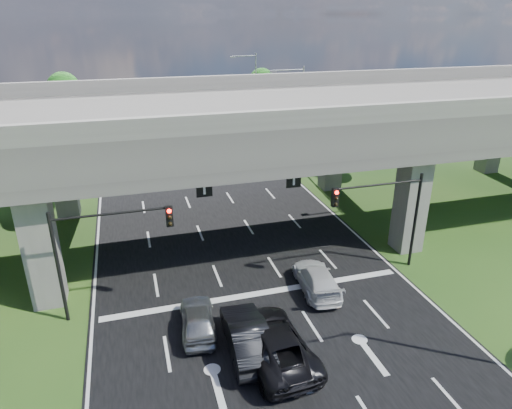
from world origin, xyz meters
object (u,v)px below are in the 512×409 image
signal_left (102,242)px  streetlight_far (298,111)px  car_silver (198,319)px  streetlight_beyond (253,87)px  car_trailing (273,342)px  car_white (317,279)px  signal_right (386,207)px  car_dark (247,336)px

signal_left → streetlight_far: 26.95m
car_silver → streetlight_beyond: bearing=-104.2°
car_silver → car_trailing: car_trailing is taller
streetlight_beyond → car_white: bearing=-100.4°
signal_right → car_dark: size_ratio=1.21×
signal_left → car_dark: (6.02, -4.75, -3.34)m
signal_right → car_silver: (-11.56, -2.70, -3.46)m
streetlight_beyond → car_dark: bearing=-106.3°
car_trailing → car_silver: bearing=-48.3°
streetlight_far → car_white: size_ratio=2.13×
signal_right → streetlight_far: 20.25m
streetlight_far → car_dark: size_ratio=2.01×
signal_right → streetlight_beyond: bearing=86.4°
car_dark → car_silver: bearing=-44.2°
car_silver → car_dark: 2.82m
car_white → car_dark: bearing=42.9°
signal_right → signal_left: same height
car_dark → car_trailing: car_trailing is taller
signal_left → streetlight_far: (17.92, 20.06, 1.66)m
signal_right → signal_left: bearing=180.0°
signal_left → car_silver: bearing=-33.4°
car_trailing → signal_left: bearing=-42.6°
car_trailing → car_white: bearing=-136.2°
signal_left → car_silver: signal_left is taller
streetlight_beyond → car_silver: streetlight_beyond is taller
signal_right → car_trailing: signal_right is taller
signal_right → streetlight_beyond: streetlight_beyond is taller
streetlight_beyond → car_white: 37.97m
car_silver → car_dark: bearing=138.7°
streetlight_far → car_white: bearing=-107.9°
streetlight_far → car_trailing: streetlight_far is taller
car_dark → car_trailing: size_ratio=0.84×
car_silver → car_trailing: 4.08m
signal_left → car_white: size_ratio=1.28×
car_dark → car_trailing: bearing=145.0°
signal_right → car_white: signal_right is taller
car_silver → car_dark: car_dark is taller
streetlight_beyond → car_white: size_ratio=2.13×
signal_right → car_dark: signal_right is taller
streetlight_far → car_white: streetlight_far is taller
car_dark → car_white: (5.11, 3.81, -0.14)m
signal_right → car_trailing: (-8.62, -5.53, -3.34)m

